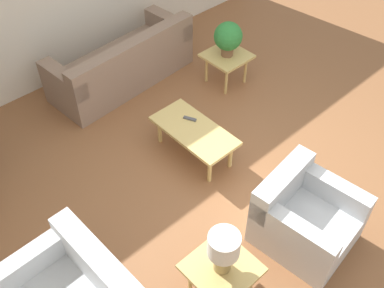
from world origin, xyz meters
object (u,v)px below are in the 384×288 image
at_px(side_table_plant, 227,58).
at_px(side_table_lamp, 222,271).
at_px(potted_plant, 228,37).
at_px(coffee_table, 194,132).
at_px(sofa, 124,65).
at_px(table_lamp, 224,249).
at_px(armchair, 303,218).

height_order(side_table_plant, side_table_lamp, same).
bearing_deg(side_table_plant, potted_plant, 90.00).
distance_m(coffee_table, potted_plant, 1.58).
height_order(side_table_plant, potted_plant, potted_plant).
distance_m(sofa, potted_plant, 1.52).
distance_m(sofa, table_lamp, 3.53).
bearing_deg(armchair, side_table_plant, 54.42).
height_order(sofa, coffee_table, sofa).
bearing_deg(potted_plant, side_table_lamp, 133.45).
height_order(side_table_plant, table_lamp, table_lamp).
bearing_deg(potted_plant, sofa, 47.88).
distance_m(potted_plant, table_lamp, 3.30).
xyz_separation_m(sofa, side_table_plant, (-0.98, -1.08, 0.10)).
xyz_separation_m(side_table_plant, table_lamp, (-2.27, 2.39, 0.36)).
bearing_deg(coffee_table, armchair, 179.79).
distance_m(sofa, coffee_table, 1.76).
bearing_deg(table_lamp, side_table_lamp, 135.00).
height_order(side_table_lamp, potted_plant, potted_plant).
bearing_deg(coffee_table, potted_plant, -60.23).
distance_m(coffee_table, table_lamp, 1.89).
xyz_separation_m(armchair, side_table_plant, (2.38, -1.34, 0.09)).
height_order(potted_plant, table_lamp, potted_plant).
bearing_deg(potted_plant, coffee_table, 119.77).
height_order(armchair, side_table_lamp, armchair).
bearing_deg(side_table_lamp, side_table_plant, -46.55).
distance_m(armchair, potted_plant, 2.76).
bearing_deg(table_lamp, armchair, -96.10).
bearing_deg(side_table_plant, armchair, 150.70).
xyz_separation_m(coffee_table, potted_plant, (0.76, -1.33, 0.39)).
distance_m(side_table_plant, potted_plant, 0.34).
bearing_deg(armchair, coffee_table, 83.51).
xyz_separation_m(sofa, coffee_table, (-1.74, 0.25, 0.06)).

